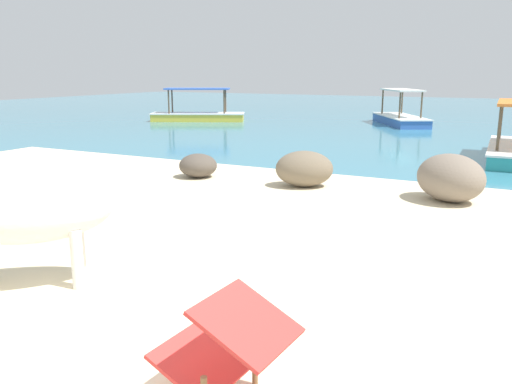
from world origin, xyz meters
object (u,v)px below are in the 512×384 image
at_px(cow, 19,212).
at_px(deck_chair_far, 224,345).
at_px(boat_yellow, 198,114).
at_px(boat_blue, 400,117).

relative_size(cow, deck_chair_far, 2.04).
relative_size(cow, boat_yellow, 0.43).
bearing_deg(boat_blue, boat_yellow, 77.06).
distance_m(cow, boat_yellow, 16.61).
bearing_deg(cow, boat_yellow, -104.40).
xyz_separation_m(boat_yellow, boat_blue, (7.48, 2.23, 0.00)).
xyz_separation_m(cow, boat_blue, (-0.26, 16.92, -0.45)).
height_order(boat_yellow, boat_blue, same).
bearing_deg(cow, boat_blue, -131.29).
relative_size(deck_chair_far, boat_blue, 0.21).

